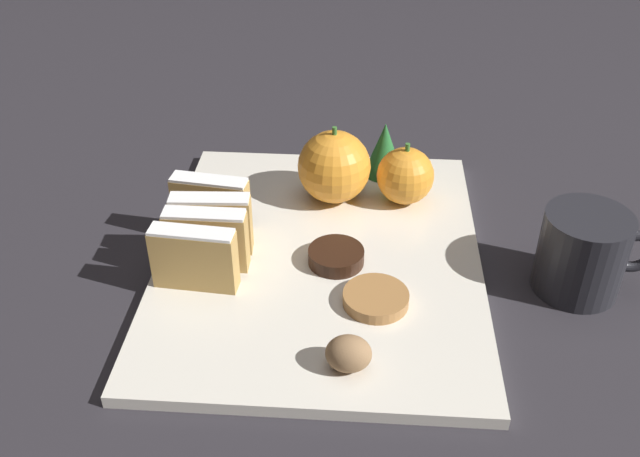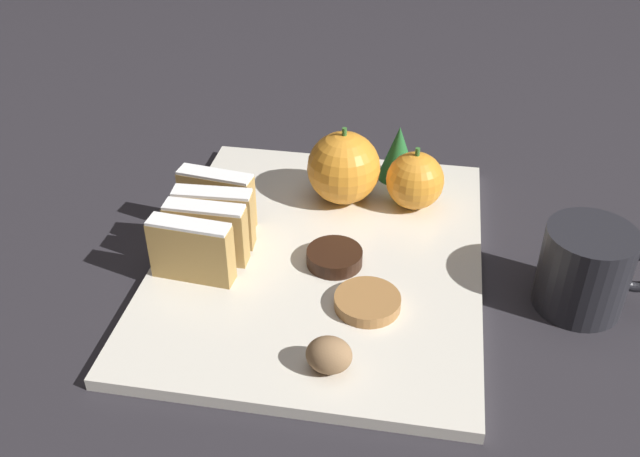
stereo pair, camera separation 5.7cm
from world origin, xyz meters
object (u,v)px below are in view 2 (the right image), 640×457
object	(u,v)px
orange_far	(415,181)
walnut	(329,355)
orange_near	(344,168)
chocolate_cookie	(335,257)
coffee_mug	(586,269)

from	to	relation	value
orange_far	walnut	distance (m)	0.26
orange_near	chocolate_cookie	world-z (taller)	orange_near
walnut	coffee_mug	distance (m)	0.25
walnut	coffee_mug	xyz separation A→B (m)	(0.21, 0.13, 0.01)
chocolate_cookie	coffee_mug	xyz separation A→B (m)	(0.23, -0.01, 0.02)
coffee_mug	walnut	bearing A→B (deg)	-148.32
walnut	orange_far	bearing A→B (deg)	78.54
orange_far	walnut	size ratio (longest dim) A/B	1.85
orange_near	chocolate_cookie	size ratio (longest dim) A/B	1.60
orange_near	chocolate_cookie	bearing A→B (deg)	-85.87
walnut	coffee_mug	bearing A→B (deg)	31.68
walnut	orange_near	bearing A→B (deg)	95.66
orange_near	coffee_mug	distance (m)	0.27
orange_near	orange_far	world-z (taller)	orange_near
orange_far	chocolate_cookie	distance (m)	0.14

